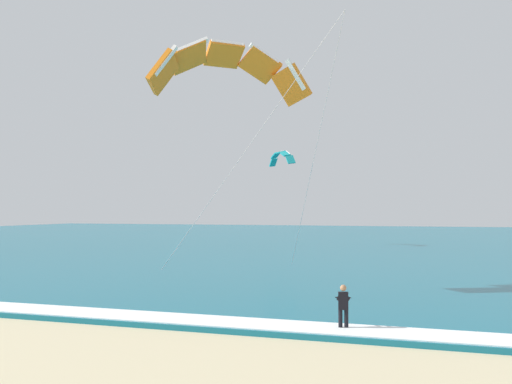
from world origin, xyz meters
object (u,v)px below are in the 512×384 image
at_px(kitesurfer, 343,307).
at_px(kite_distant, 281,157).
at_px(kite_primary, 227,66).
at_px(surfboard, 343,334).

distance_m(kitesurfer, kite_distant, 44.56).
relative_size(kite_primary, kite_distant, 3.13).
xyz_separation_m(kitesurfer, kite_distant, (-13.08, 41.52, 9.48)).
bearing_deg(surfboard, kite_primary, 130.09).
xyz_separation_m(surfboard, kite_distant, (-13.09, 41.54, 10.39)).
relative_size(surfboard, kite_primary, 0.12).
bearing_deg(kite_distant, kitesurfer, -72.51).
height_order(kite_primary, kite_distant, kite_primary).
height_order(kitesurfer, kite_distant, kite_distant).
relative_size(kitesurfer, kite_distant, 0.43).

